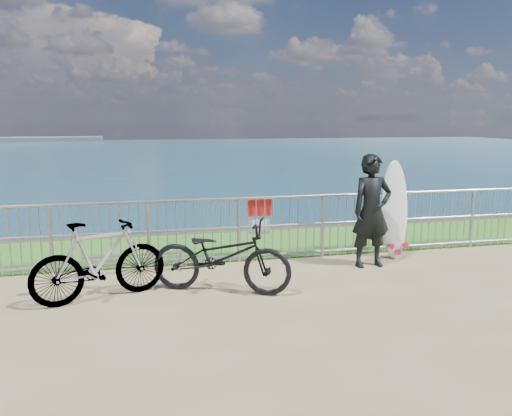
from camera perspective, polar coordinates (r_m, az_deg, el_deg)
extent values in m
plane|color=#2F7420|center=(9.75, -0.29, -4.14)|extent=(120.00, 120.00, 0.00)
cube|color=brown|center=(11.71, -1.60, -14.68)|extent=(120.00, 0.30, 5.00)
plane|color=#235069|center=(96.83, -11.65, 5.59)|extent=(260.00, 260.00, 0.00)
cylinder|color=gray|center=(8.48, 1.32, 1.21)|extent=(10.00, 0.06, 0.06)
cylinder|color=gray|center=(8.57, 1.30, -2.06)|extent=(10.00, 0.05, 0.05)
cylinder|color=gray|center=(8.69, 1.29, -5.32)|extent=(10.00, 0.05, 0.05)
cylinder|color=gray|center=(8.46, -22.40, -3.39)|extent=(0.06, 0.06, 1.10)
cylinder|color=gray|center=(8.34, -12.17, -3.03)|extent=(0.06, 0.06, 1.10)
cylinder|color=gray|center=(8.48, -1.98, -2.58)|extent=(0.06, 0.06, 1.10)
cylinder|color=gray|center=(8.88, 7.58, -2.09)|extent=(0.06, 0.06, 1.10)
cylinder|color=gray|center=(9.50, 16.10, -1.59)|extent=(0.06, 0.06, 1.10)
cylinder|color=gray|center=(10.30, 23.43, -1.14)|extent=(0.06, 0.06, 1.10)
cube|color=red|center=(8.54, 0.42, 0.05)|extent=(0.42, 0.02, 0.30)
cube|color=white|center=(8.54, 0.43, 0.04)|extent=(0.38, 0.01, 0.08)
cube|color=white|center=(8.61, 0.42, -2.18)|extent=(0.36, 0.02, 0.26)
imported|color=black|center=(8.37, 13.08, -0.35)|extent=(0.70, 0.48, 1.86)
ellipsoid|color=white|center=(9.08, 15.55, -0.11)|extent=(0.54, 0.50, 1.72)
cone|color=red|center=(9.04, 15.00, -4.13)|extent=(0.10, 0.19, 0.10)
cone|color=red|center=(9.16, 16.45, -4.01)|extent=(0.10, 0.19, 0.10)
cone|color=red|center=(9.13, 15.69, -4.75)|extent=(0.10, 0.19, 0.10)
imported|color=black|center=(7.03, -4.00, -5.51)|extent=(2.10, 1.44, 1.05)
imported|color=black|center=(7.05, -17.45, -5.74)|extent=(1.89, 1.07, 1.09)
cylinder|color=gray|center=(8.09, -13.57, -5.23)|extent=(1.60, 0.05, 0.05)
cylinder|color=gray|center=(8.18, -18.47, -6.45)|extent=(0.04, 0.04, 0.31)
cylinder|color=gray|center=(8.15, -8.57, -6.08)|extent=(0.04, 0.04, 0.31)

